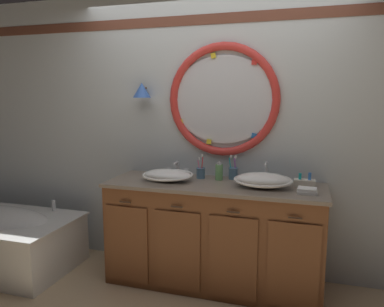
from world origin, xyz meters
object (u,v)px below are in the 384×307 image
(sink_basin_left, at_px, (168,175))
(toiletry_basket, at_px, (305,183))
(soap_dispenser, at_px, (219,172))
(sink_basin_right, at_px, (263,180))
(toothbrush_holder_left, at_px, (201,172))
(toothbrush_holder_right, at_px, (233,173))
(folded_hand_towel, at_px, (307,191))

(sink_basin_left, height_order, toiletry_basket, toiletry_basket)
(soap_dispenser, relative_size, toiletry_basket, 0.99)
(sink_basin_right, height_order, toothbrush_holder_left, toothbrush_holder_left)
(toothbrush_holder_right, bearing_deg, soap_dispenser, -149.59)
(toothbrush_holder_right, relative_size, toiletry_basket, 1.29)
(folded_hand_towel, bearing_deg, sink_basin_right, 167.43)
(sink_basin_left, distance_m, soap_dispenser, 0.46)
(sink_basin_left, relative_size, toiletry_basket, 2.65)
(folded_hand_towel, bearing_deg, soap_dispenser, 161.64)
(sink_basin_right, relative_size, toothbrush_holder_right, 2.18)
(soap_dispenser, xyz_separation_m, folded_hand_towel, (0.75, -0.25, -0.05))
(toothbrush_holder_left, bearing_deg, folded_hand_towel, -15.91)
(toiletry_basket, bearing_deg, toothbrush_holder_left, 177.01)
(sink_basin_left, height_order, toothbrush_holder_right, toothbrush_holder_right)
(toothbrush_holder_left, height_order, toothbrush_holder_right, toothbrush_holder_left)
(sink_basin_left, relative_size, soap_dispenser, 2.68)
(sink_basin_right, bearing_deg, folded_hand_towel, -12.57)
(sink_basin_right, height_order, soap_dispenser, soap_dispenser)
(toothbrush_holder_right, bearing_deg, toiletry_basket, -9.21)
(sink_basin_left, xyz_separation_m, toothbrush_holder_left, (0.25, 0.19, 0.00))
(toothbrush_holder_left, distance_m, toiletry_basket, 0.91)
(sink_basin_left, xyz_separation_m, toiletry_basket, (1.15, 0.14, -0.02))
(toothbrush_holder_left, relative_size, folded_hand_towel, 1.46)
(toiletry_basket, bearing_deg, sink_basin_right, -156.89)
(sink_basin_left, distance_m, toiletry_basket, 1.16)
(toothbrush_holder_right, xyz_separation_m, toiletry_basket, (0.62, -0.10, -0.03))
(toothbrush_holder_left, relative_size, toiletry_basket, 1.31)
(soap_dispenser, xyz_separation_m, toiletry_basket, (0.73, -0.03, -0.04))
(toothbrush_holder_left, height_order, soap_dispenser, toothbrush_holder_left)
(sink_basin_left, bearing_deg, toothbrush_holder_left, 36.76)
(soap_dispenser, bearing_deg, toothbrush_holder_left, 175.33)
(toothbrush_holder_right, bearing_deg, folded_hand_towel, -26.40)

